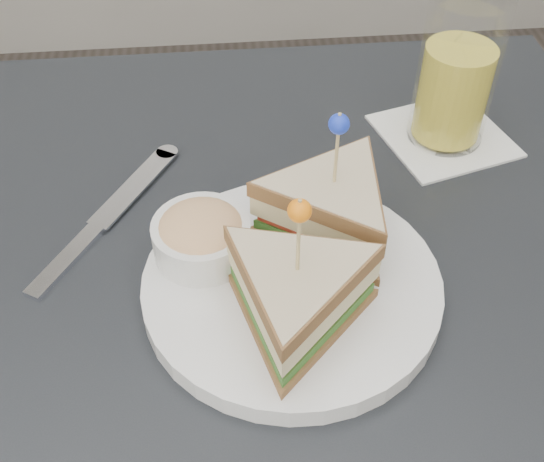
% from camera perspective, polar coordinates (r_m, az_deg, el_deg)
% --- Properties ---
extents(table, '(0.80, 0.80, 0.75)m').
position_cam_1_polar(table, '(0.67, -0.78, -8.32)').
color(table, black).
rests_on(table, ground).
extents(plate_meal, '(0.32, 0.32, 0.15)m').
position_cam_1_polar(plate_meal, '(0.57, 2.21, -2.13)').
color(plate_meal, white).
rests_on(plate_meal, table).
extents(cutlery_knife, '(0.14, 0.21, 0.01)m').
position_cam_1_polar(cutlery_knife, '(0.68, -13.96, 0.86)').
color(cutlery_knife, white).
rests_on(cutlery_knife, table).
extents(drink_set, '(0.16, 0.16, 0.16)m').
position_cam_1_polar(drink_set, '(0.75, 15.11, 12.11)').
color(drink_set, white).
rests_on(drink_set, table).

